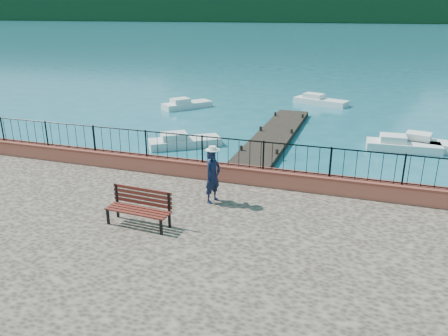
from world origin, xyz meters
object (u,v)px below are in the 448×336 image
Objects in this scene: park_bench at (139,215)px; boat_1 at (429,141)px; boat_2 at (404,143)px; boat_4 at (321,99)px; boat_0 at (185,139)px; person at (213,176)px; boat_3 at (187,103)px.

park_bench is 17.16m from boat_1.
park_bench is 0.52× the size of boat_2.
park_bench is 0.45× the size of boat_4.
park_bench reaches higher than boat_0.
boat_0 is 1.04× the size of boat_2.
boat_1 is at bearing -37.43° from boat_4.
person is at bearing -109.54° from boat_1.
boat_0 is 12.83m from boat_1.
boat_0 is at bearing -93.72° from boat_4.
person is 14.65m from boat_1.
park_bench is 0.49× the size of boat_0.
park_bench is 15.91m from boat_2.
park_bench is at bearing -108.08° from boat_0.
boat_1 is at bearing -69.80° from boat_3.
park_bench is at bearing 166.81° from person.
boat_2 is 12.02m from boat_4.
boat_4 is (5.57, 13.62, 0.00)m from boat_0.
boat_1 is (12.30, 3.66, 0.00)m from boat_0.
boat_1 is (7.51, 12.48, -1.64)m from person.
boat_0 is (-4.79, 8.82, -1.64)m from person.
boat_3 is (-3.74, 9.10, 0.00)m from boat_0.
person reaches higher than boat_3.
park_bench reaches higher than boat_1.
boat_2 is 1.00× the size of boat_3.
boat_3 is at bearing -135.59° from boat_4.
boat_0 and boat_4 have the same top height.
boat_2 is (11.05, 2.92, 0.00)m from boat_0.
boat_1 is at bearing 62.05° from park_bench.
boat_0 and boat_2 have the same top height.
person is at bearing -96.77° from boat_0.
person is 0.41× the size of boat_4.
boat_0 is at bearing 48.19° from person.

